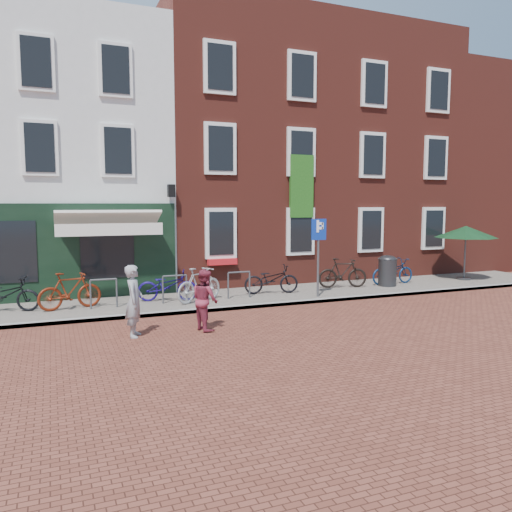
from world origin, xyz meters
name	(u,v)px	position (x,y,z in m)	size (l,w,h in m)	color
ground	(237,310)	(0.00, 0.00, 0.00)	(80.00, 80.00, 0.00)	brown
sidewalk	(251,297)	(1.00, 1.50, 0.05)	(24.00, 3.00, 0.10)	slate
building_stucco	(42,162)	(-5.00, 7.00, 4.50)	(8.00, 8.00, 9.00)	silver
building_brick_mid	(224,155)	(2.00, 7.00, 5.00)	(6.00, 8.00, 10.00)	maroon
building_brick_right	(348,160)	(8.00, 7.00, 5.00)	(6.00, 8.00, 10.00)	maroon
filler_right	(457,174)	(14.50, 7.00, 4.50)	(7.00, 8.00, 9.00)	maroon
litter_bin	(387,269)	(6.15, 1.39, 0.70)	(0.63, 0.63, 1.16)	#303032
parking_sign	(318,243)	(2.86, 0.49, 1.77)	(0.50, 0.08, 2.43)	#4C4C4F
parasol	(466,230)	(9.80, 1.52, 2.01)	(2.30, 2.30, 2.15)	#4C4C4F
woman	(134,301)	(-3.12, -1.81, 0.81)	(0.59, 0.39, 1.63)	gray
boy	(205,300)	(-1.47, -1.83, 0.73)	(0.71, 0.55, 1.46)	maroon
bicycle_0	(5,295)	(-5.99, 1.70, 0.56)	(0.61, 1.76, 0.93)	black
bicycle_1	(70,291)	(-4.37, 1.38, 0.61)	(0.48, 1.71, 1.03)	#641D0B
bicycle_2	(168,286)	(-1.64, 1.55, 0.56)	(0.61, 1.76, 0.93)	#160A59
bicycle_3	(199,285)	(-0.79, 1.08, 0.61)	(0.48, 1.71, 1.03)	#9D9EA0
bicycle_4	(271,279)	(1.73, 1.53, 0.56)	(0.61, 1.76, 0.93)	black
bicycle_5	(343,273)	(4.47, 1.64, 0.61)	(0.48, 1.71, 1.03)	black
bicycle_6	(393,271)	(6.56, 1.65, 0.56)	(0.61, 1.76, 0.93)	#0C264B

